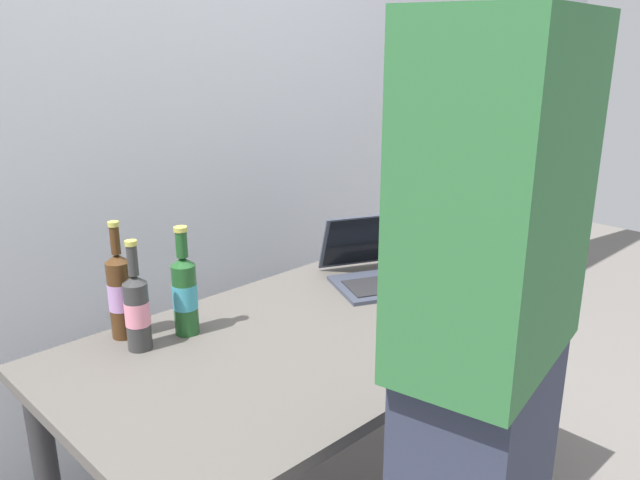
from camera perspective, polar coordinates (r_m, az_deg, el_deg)
desk at (r=1.80m, az=-0.35°, el=-10.73°), size 1.39×0.78×0.70m
laptop at (r=2.08m, az=5.12°, el=-2.42°), size 0.41×0.42×0.20m
beer_bottle_amber at (r=1.67m, az=-15.91°, el=-5.93°), size 0.06×0.06×0.29m
beer_bottle_dark at (r=1.74m, az=-17.28°, el=-4.54°), size 0.06×0.06×0.31m
beer_bottle_brown at (r=1.72m, az=-11.90°, el=-4.55°), size 0.07×0.07×0.29m
person_figure at (r=1.19m, az=14.18°, el=-12.26°), size 0.42×0.32×1.73m
back_wall at (r=2.21m, az=-14.77°, el=13.02°), size 6.00×0.10×2.60m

